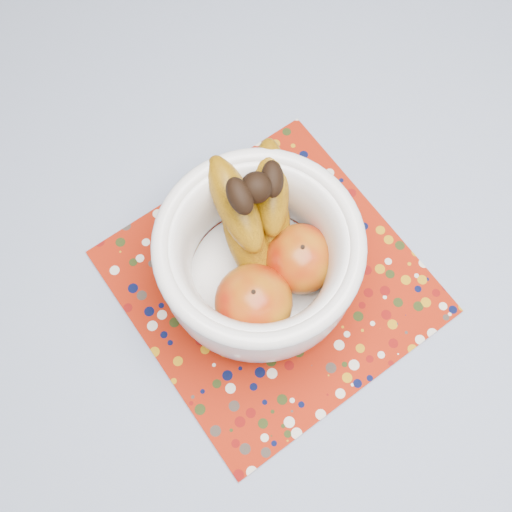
% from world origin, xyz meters
% --- Properties ---
extents(table, '(1.20, 1.20, 0.75)m').
position_xyz_m(table, '(0.00, 0.00, 0.67)').
color(table, brown).
rests_on(table, ground).
extents(tablecloth, '(1.32, 1.32, 0.01)m').
position_xyz_m(tablecloth, '(0.00, 0.00, 0.76)').
color(tablecloth, slate).
rests_on(tablecloth, table).
extents(placemat, '(0.37, 0.37, 0.00)m').
position_xyz_m(placemat, '(-0.05, 0.04, 0.76)').
color(placemat, maroon).
rests_on(placemat, tablecloth).
extents(fruit_bowl, '(0.26, 0.24, 0.19)m').
position_xyz_m(fruit_bowl, '(-0.05, 0.06, 0.85)').
color(fruit_bowl, white).
rests_on(fruit_bowl, placemat).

